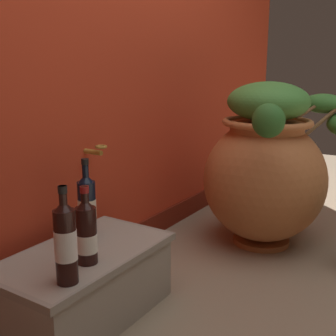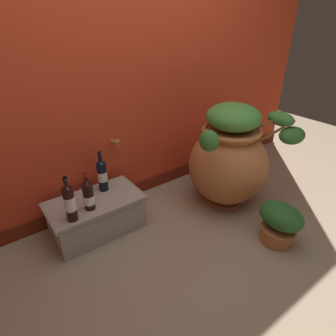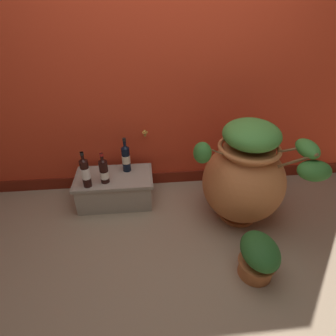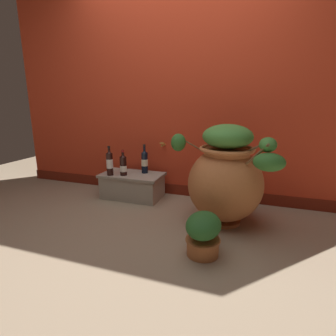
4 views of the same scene
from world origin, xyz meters
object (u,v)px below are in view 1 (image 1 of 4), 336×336
terracotta_urn (266,168)px  wine_bottle_left (66,241)px  wine_bottle_middle (87,204)px  wine_bottle_right (86,232)px

terracotta_urn → wine_bottle_left: terracotta_urn is taller
terracotta_urn → wine_bottle_middle: terracotta_urn is taller
wine_bottle_right → wine_bottle_middle: bearing=42.5°
wine_bottle_left → wine_bottle_right: (0.15, 0.05, -0.03)m
terracotta_urn → wine_bottle_left: size_ratio=2.77×
terracotta_urn → wine_bottle_middle: bearing=156.9°
terracotta_urn → wine_bottle_middle: 1.08m
terracotta_urn → wine_bottle_left: (-1.34, 0.20, -0.01)m
wine_bottle_middle → wine_bottle_right: 0.26m
wine_bottle_middle → wine_bottle_right: wine_bottle_middle is taller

